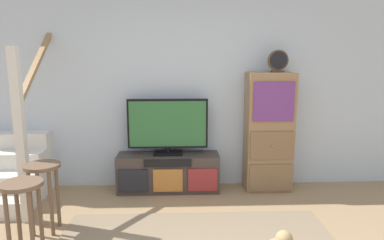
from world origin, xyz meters
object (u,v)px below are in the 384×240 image
media_console (168,173)px  desk_clock (278,61)px  television (168,125)px  bar_stool_far (43,181)px  side_cabinet (269,132)px  bar_stool_near (23,202)px

media_console → desk_clock: 1.95m
media_console → television: television is taller
media_console → bar_stool_far: 1.57m
media_console → bar_stool_far: bearing=-139.5°
side_cabinet → desk_clock: 0.89m
desk_clock → bar_stool_near: (-2.51, -1.50, -1.13)m
desk_clock → television: bearing=178.8°
bar_stool_far → desk_clock: bearing=21.6°
media_console → side_cabinet: 1.38m
media_console → television: size_ratio=1.28×
side_cabinet → bar_stool_near: bearing=-148.1°
side_cabinet → bar_stool_near: 2.88m
television → desk_clock: (1.36, -0.03, 0.79)m
bar_stool_near → bar_stool_far: bearing=92.5°
side_cabinet → desk_clock: desk_clock is taller
bar_stool_near → desk_clock: bearing=30.8°
television → bar_stool_far: (-1.18, -1.03, -0.34)m
media_console → desk_clock: (1.36, -0.00, 1.40)m
media_console → side_cabinet: (1.28, 0.01, 0.51)m
media_console → bar_stool_near: size_ratio=1.86×
media_console → television: 0.61m
television → bar_stool_near: television is taller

